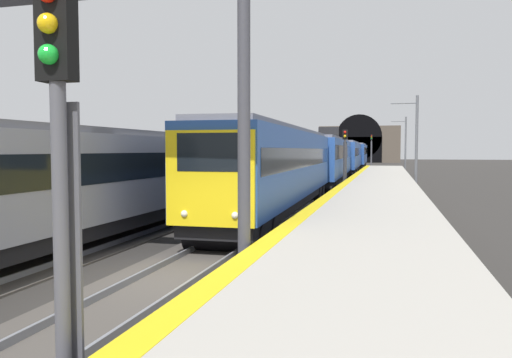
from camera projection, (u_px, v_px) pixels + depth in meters
ground_plane at (169, 282)px, 11.89m from camera, size 320.00×320.00×0.00m
platform_right at (359, 271)px, 10.73m from camera, size 112.00×4.52×1.08m
platform_right_edge_strip at (268, 242)px, 11.21m from camera, size 112.00×0.50×0.01m
track_main_line at (169, 280)px, 11.89m from camera, size 160.00×3.17×0.21m
track_adjacent_line at (18, 269)px, 12.98m from camera, size 160.00×2.81×0.21m
train_main_approaching at (340, 157)px, 52.81m from camera, size 80.27×3.11×5.06m
train_adjacent_platform at (198, 169)px, 25.07m from camera, size 37.31×2.95×4.71m
railway_signal_near at (60, 166)px, 5.11m from camera, size 0.39×0.38×4.87m
railway_signal_mid at (345, 155)px, 38.15m from camera, size 0.39×0.38×4.67m
railway_signal_far at (371, 147)px, 95.13m from camera, size 0.39×0.38×6.03m
overhead_signal_gantry at (77, 43)px, 11.77m from camera, size 0.70×8.45×7.58m
tunnel_portal at (359, 144)px, 123.30m from camera, size 2.58×19.62×11.77m
catenary_mast_near at (405, 145)px, 65.29m from camera, size 0.22×2.00×7.42m
catenary_mast_far at (416, 141)px, 39.18m from camera, size 0.22×2.11×7.38m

